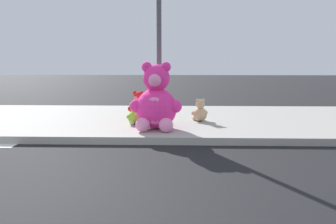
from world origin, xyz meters
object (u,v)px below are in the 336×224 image
Objects in this scene: plush_pink_large at (156,103)px; plush_red at (138,108)px; plush_lime at (135,115)px; sign_pole at (159,49)px; plush_tan at (200,112)px.

plush_pink_large is 2.04× the size of plush_red.
plush_pink_large reaches higher than plush_red.
plush_lime is at bearing 134.77° from plush_pink_large.
plush_tan is at bearing 21.67° from sign_pole.
sign_pole is 1.28m from plush_pink_large.
plush_red is (-0.57, 0.63, -1.42)m from sign_pole.
plush_tan is (0.99, 0.97, -0.35)m from plush_pink_large.
plush_tan is (1.52, 0.44, 0.02)m from plush_lime.
plush_pink_large is 1.43m from plush_tan.
plush_lime is (-0.53, 0.53, -0.37)m from plush_pink_large.
plush_red is (-0.00, 0.69, 0.08)m from plush_lime.
plush_tan is at bearing 44.48° from plush_pink_large.
plush_lime is 0.72× the size of plush_red.
plush_pink_large is 1.37m from plush_red.
plush_red reaches higher than plush_tan.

